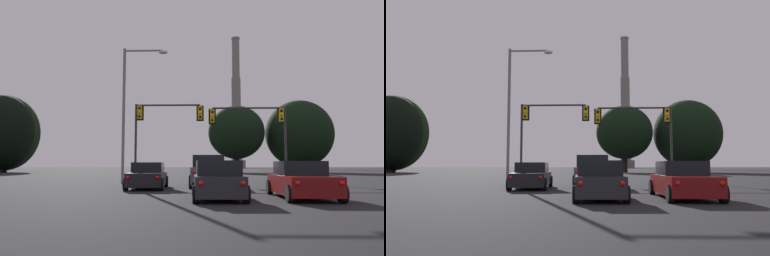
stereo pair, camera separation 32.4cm
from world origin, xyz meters
The scene contains 12 objects.
hatchback_center_lane_second centered at (0.09, 13.44, 0.66)m, with size 2.03×4.16×1.44m.
sedan_left_lane_front centered at (-3.48, 19.97, 0.67)m, with size 2.13×4.76×1.43m.
sedan_right_lane_second centered at (3.34, 14.11, 0.67)m, with size 2.00×4.71×1.43m.
suv_center_lane_front centered at (-0.12, 21.71, 0.90)m, with size 2.20×4.94×1.86m.
traffic_light_overhead_right centered at (3.95, 28.52, 4.51)m, with size 6.17×0.50×5.86m.
traffic_light_overhead_left centered at (-3.97, 28.57, 4.69)m, with size 5.56×0.50×6.13m.
street_lamp centered at (-5.51, 24.88, 5.73)m, with size 3.15×0.36×9.47m.
smokestack centered at (14.99, 170.93, 23.97)m, with size 7.98×7.98×61.29m.
treeline_far_left centered at (17.60, 69.61, 7.18)m, with size 12.64×11.37×13.48m.
treeline_far_right centered at (-37.25, 67.49, 7.34)m, with size 12.51×11.26×14.38m.
treeline_center_left centered at (5.61, 67.01, 7.25)m, with size 10.21×9.19×12.11m.
treeline_left_mid centered at (-37.01, 65.78, 7.29)m, with size 11.88×10.69×14.07m.
Camera 2 is at (-0.13, -0.66, 1.25)m, focal length 35.00 mm.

